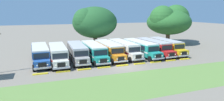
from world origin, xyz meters
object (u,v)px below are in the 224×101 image
at_px(parked_bus_slot_2, 77,51).
at_px(parked_bus_slot_5, 124,48).
at_px(parked_bus_slot_1, 58,53).
at_px(parked_bus_slot_8, 166,45).
at_px(parked_bus_slot_7, 153,46).
at_px(broad_shade_tree, 95,22).
at_px(parked_bus_slot_0, 40,54).
at_px(secondary_tree, 168,20).
at_px(parked_bus_slot_6, 140,48).
at_px(parked_bus_slot_4, 109,49).
at_px(parked_bus_slot_3, 94,51).

height_order(parked_bus_slot_2, parked_bus_slot_5, same).
height_order(parked_bus_slot_1, parked_bus_slot_2, same).
bearing_deg(parked_bus_slot_8, parked_bus_slot_7, -86.91).
xyz_separation_m(parked_bus_slot_2, broad_shade_tree, (5.93, 9.64, 4.62)).
xyz_separation_m(parked_bus_slot_0, secondary_tree, (32.43, 9.71, 4.66)).
distance_m(parked_bus_slot_6, secondary_tree, 18.16).
bearing_deg(parked_bus_slot_8, parked_bus_slot_4, -90.03).
height_order(parked_bus_slot_3, parked_bus_slot_6, same).
relative_size(parked_bus_slot_4, parked_bus_slot_7, 1.00).
height_order(parked_bus_slot_1, parked_bus_slot_5, same).
bearing_deg(parked_bus_slot_1, parked_bus_slot_5, 93.49).
xyz_separation_m(parked_bus_slot_0, parked_bus_slot_4, (12.06, -0.42, 0.00)).
bearing_deg(parked_bus_slot_8, parked_bus_slot_2, -90.09).
bearing_deg(parked_bus_slot_2, parked_bus_slot_6, 88.77).
relative_size(parked_bus_slot_3, broad_shade_tree, 1.03).
distance_m(parked_bus_slot_1, parked_bus_slot_4, 9.24).
bearing_deg(parked_bus_slot_3, parked_bus_slot_0, -95.25).
bearing_deg(broad_shade_tree, parked_bus_slot_4, -90.40).
relative_size(parked_bus_slot_0, parked_bus_slot_6, 1.00).
xyz_separation_m(parked_bus_slot_2, parked_bus_slot_5, (9.00, 0.05, 0.00)).
bearing_deg(parked_bus_slot_5, parked_bus_slot_4, -89.35).
bearing_deg(parked_bus_slot_7, parked_bus_slot_3, -91.81).
bearing_deg(parked_bus_slot_0, parked_bus_slot_2, 84.66).
xyz_separation_m(parked_bus_slot_3, parked_bus_slot_4, (2.98, 0.35, 0.00)).
xyz_separation_m(parked_bus_slot_2, parked_bus_slot_6, (12.29, -0.63, 0.00)).
bearing_deg(parked_bus_slot_2, parked_bus_slot_1, -78.35).
height_order(parked_bus_slot_3, parked_bus_slot_5, same).
xyz_separation_m(parked_bus_slot_0, parked_bus_slot_5, (15.20, -0.27, 0.00)).
height_order(parked_bus_slot_5, broad_shade_tree, broad_shade_tree).
relative_size(parked_bus_slot_3, parked_bus_slot_6, 0.99).
xyz_separation_m(parked_bus_slot_1, parked_bus_slot_8, (21.80, 0.30, 0.00)).
bearing_deg(parked_bus_slot_3, parked_bus_slot_2, -99.35).
distance_m(parked_bus_slot_4, broad_shade_tree, 10.79).
relative_size(parked_bus_slot_6, parked_bus_slot_8, 1.01).
distance_m(parked_bus_slot_0, secondary_tree, 34.17).
bearing_deg(parked_bus_slot_5, parked_bus_slot_6, 76.17).
bearing_deg(parked_bus_slot_5, broad_shade_tree, -164.41).
bearing_deg(parked_bus_slot_6, parked_bus_slot_2, -96.75).
relative_size(parked_bus_slot_5, parked_bus_slot_7, 1.00).
height_order(parked_bus_slot_5, secondary_tree, secondary_tree).
bearing_deg(parked_bus_slot_4, parked_bus_slot_8, 87.83).
bearing_deg(parked_bus_slot_6, parked_bus_slot_0, -96.75).
distance_m(parked_bus_slot_0, parked_bus_slot_8, 24.64).
bearing_deg(parked_bus_slot_8, broad_shade_tree, -127.64).
height_order(parked_bus_slot_0, parked_bus_slot_3, same).
bearing_deg(parked_bus_slot_4, parked_bus_slot_6, 84.06).
relative_size(parked_bus_slot_3, parked_bus_slot_4, 1.00).
bearing_deg(parked_bus_slot_1, parked_bus_slot_0, -107.25).
distance_m(parked_bus_slot_1, parked_bus_slot_5, 12.38).
distance_m(parked_bus_slot_1, parked_bus_slot_6, 15.66).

